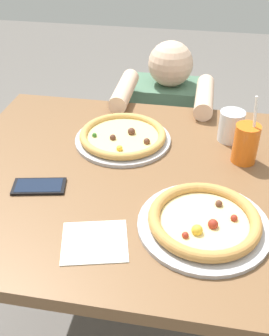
% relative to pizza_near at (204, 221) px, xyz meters
% --- Properties ---
extents(ground_plane, '(8.00, 8.00, 0.00)m').
position_rel_pizza_near_xyz_m(ground_plane, '(-0.14, 0.19, -0.77)').
color(ground_plane, '#66605B').
extents(dining_table, '(1.29, 0.95, 0.75)m').
position_rel_pizza_near_xyz_m(dining_table, '(-0.14, 0.19, -0.12)').
color(dining_table, brown).
rests_on(dining_table, ground).
extents(pizza_near, '(0.34, 0.34, 0.04)m').
position_rel_pizza_near_xyz_m(pizza_near, '(0.00, 0.00, 0.00)').
color(pizza_near, '#B7B7BC').
rests_on(pizza_near, dining_table).
extents(pizza_far, '(0.32, 0.32, 0.04)m').
position_rel_pizza_near_xyz_m(pizza_far, '(-0.29, 0.37, -0.00)').
color(pizza_far, '#B7B7BC').
rests_on(pizza_far, dining_table).
extents(drink_cup_colored, '(0.08, 0.08, 0.22)m').
position_rel_pizza_near_xyz_m(drink_cup_colored, '(0.11, 0.33, 0.04)').
color(drink_cup_colored, orange).
rests_on(drink_cup_colored, dining_table).
extents(water_cup_clear, '(0.08, 0.08, 0.10)m').
position_rel_pizza_near_xyz_m(water_cup_clear, '(0.07, 0.45, 0.03)').
color(water_cup_clear, silver).
rests_on(water_cup_clear, dining_table).
extents(paper_napkin, '(0.19, 0.18, 0.00)m').
position_rel_pizza_near_xyz_m(paper_napkin, '(-0.26, -0.10, -0.02)').
color(paper_napkin, white).
rests_on(paper_napkin, dining_table).
extents(cell_phone, '(0.16, 0.10, 0.01)m').
position_rel_pizza_near_xyz_m(cell_phone, '(-0.47, 0.08, -0.01)').
color(cell_phone, black).
rests_on(cell_phone, dining_table).
extents(diner_seated, '(0.39, 0.51, 0.92)m').
position_rel_pizza_near_xyz_m(diner_seated, '(-0.19, 0.92, -0.34)').
color(diner_seated, '#333847').
rests_on(diner_seated, ground).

